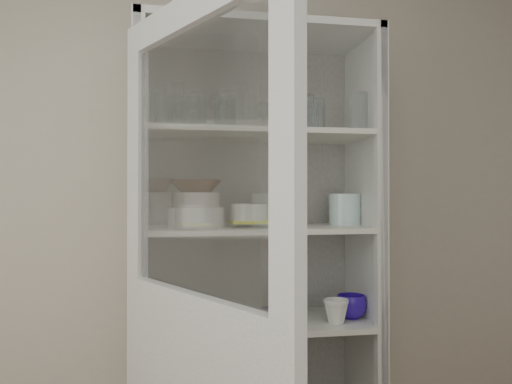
# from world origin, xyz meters

# --- Properties ---
(wall_back) EXTENTS (3.60, 0.02, 2.60)m
(wall_back) POSITION_xyz_m (0.00, 1.50, 1.30)
(wall_back) COLOR #BDB7A0
(wall_back) RESTS_ON ground
(pantry_cabinet) EXTENTS (1.00, 0.45, 2.10)m
(pantry_cabinet) POSITION_xyz_m (0.20, 1.34, 0.94)
(pantry_cabinet) COLOR #B3B2A2
(pantry_cabinet) RESTS_ON floor
(cupboard_door) EXTENTS (0.46, 0.81, 2.00)m
(cupboard_door) POSITION_xyz_m (-0.09, 0.65, 0.87)
(cupboard_door) COLOR #B3B2A2
(cupboard_door) RESTS_ON floor
(tumbler_0) EXTENTS (0.08, 0.08, 0.13)m
(tumbler_0) POSITION_xyz_m (-0.21, 1.15, 1.73)
(tumbler_0) COLOR silver
(tumbler_0) RESTS_ON shelf_glass
(tumbler_1) EXTENTS (0.08, 0.08, 0.14)m
(tumbler_1) POSITION_xyz_m (-0.19, 1.12, 1.73)
(tumbler_1) COLOR silver
(tumbler_1) RESTS_ON shelf_glass
(tumbler_2) EXTENTS (0.09, 0.09, 0.14)m
(tumbler_2) POSITION_xyz_m (-0.05, 1.16, 1.73)
(tumbler_2) COLOR silver
(tumbler_2) RESTS_ON shelf_glass
(tumbler_3) EXTENTS (0.09, 0.09, 0.15)m
(tumbler_3) POSITION_xyz_m (0.06, 1.16, 1.74)
(tumbler_3) COLOR silver
(tumbler_3) RESTS_ON shelf_glass
(tumbler_4) EXTENTS (0.07, 0.07, 0.13)m
(tumbler_4) POSITION_xyz_m (0.44, 1.15, 1.73)
(tumbler_4) COLOR silver
(tumbler_4) RESTS_ON shelf_glass
(tumbler_5) EXTENTS (0.07, 0.07, 0.14)m
(tumbler_5) POSITION_xyz_m (0.38, 1.12, 1.73)
(tumbler_5) COLOR silver
(tumbler_5) RESTS_ON shelf_glass
(tumbler_6) EXTENTS (0.10, 0.10, 0.16)m
(tumbler_6) POSITION_xyz_m (0.60, 1.12, 1.74)
(tumbler_6) COLOR silver
(tumbler_6) RESTS_ON shelf_glass
(tumbler_7) EXTENTS (0.09, 0.09, 0.15)m
(tumbler_7) POSITION_xyz_m (-0.13, 1.28, 1.73)
(tumbler_7) COLOR silver
(tumbler_7) RESTS_ON shelf_glass
(tumbler_8) EXTENTS (0.08, 0.08, 0.14)m
(tumbler_8) POSITION_xyz_m (-0.07, 1.25, 1.73)
(tumbler_8) COLOR silver
(tumbler_8) RESTS_ON shelf_glass
(tumbler_9) EXTENTS (0.07, 0.07, 0.13)m
(tumbler_9) POSITION_xyz_m (0.05, 1.29, 1.72)
(tumbler_9) COLOR silver
(tumbler_9) RESTS_ON shelf_glass
(tumbler_10) EXTENTS (0.07, 0.07, 0.14)m
(tumbler_10) POSITION_xyz_m (0.07, 1.29, 1.73)
(tumbler_10) COLOR silver
(tumbler_10) RESTS_ON shelf_glass
(tumbler_11) EXTENTS (0.09, 0.09, 0.14)m
(tumbler_11) POSITION_xyz_m (0.45, 1.28, 1.73)
(tumbler_11) COLOR silver
(tumbler_11) RESTS_ON shelf_glass
(goblet_0) EXTENTS (0.07, 0.07, 0.16)m
(goblet_0) POSITION_xyz_m (-0.12, 1.39, 1.74)
(goblet_0) COLOR silver
(goblet_0) RESTS_ON shelf_glass
(goblet_1) EXTENTS (0.07, 0.07, 0.17)m
(goblet_1) POSITION_xyz_m (0.25, 1.36, 1.74)
(goblet_1) COLOR silver
(goblet_1) RESTS_ON shelf_glass
(goblet_2) EXTENTS (0.07, 0.07, 0.16)m
(goblet_2) POSITION_xyz_m (0.39, 1.39, 1.74)
(goblet_2) COLOR silver
(goblet_2) RESTS_ON shelf_glass
(goblet_3) EXTENTS (0.07, 0.07, 0.16)m
(goblet_3) POSITION_xyz_m (0.48, 1.38, 1.74)
(goblet_3) COLOR silver
(goblet_3) RESTS_ON shelf_glass
(plate_stack_front) EXTENTS (0.23, 0.23, 0.08)m
(plate_stack_front) POSITION_xyz_m (-0.06, 1.23, 1.30)
(plate_stack_front) COLOR white
(plate_stack_front) RESTS_ON shelf_plates
(plate_stack_back) EXTENTS (0.19, 0.19, 0.07)m
(plate_stack_back) POSITION_xyz_m (-0.02, 1.42, 1.30)
(plate_stack_back) COLOR white
(plate_stack_back) RESTS_ON shelf_plates
(cream_bowl) EXTENTS (0.20, 0.20, 0.06)m
(cream_bowl) POSITION_xyz_m (-0.06, 1.23, 1.37)
(cream_bowl) COLOR beige
(cream_bowl) RESTS_ON plate_stack_front
(terracotta_bowl) EXTENTS (0.24, 0.24, 0.05)m
(terracotta_bowl) POSITION_xyz_m (-0.06, 1.23, 1.43)
(terracotta_bowl) COLOR #46240E
(terracotta_bowl) RESTS_ON cream_bowl
(glass_platter) EXTENTS (0.36, 0.36, 0.02)m
(glass_platter) POSITION_xyz_m (0.17, 1.25, 1.27)
(glass_platter) COLOR silver
(glass_platter) RESTS_ON shelf_plates
(yellow_trivet) EXTENTS (0.17, 0.17, 0.01)m
(yellow_trivet) POSITION_xyz_m (0.17, 1.25, 1.28)
(yellow_trivet) COLOR yellow
(yellow_trivet) RESTS_ON glass_platter
(white_ramekin) EXTENTS (0.21, 0.21, 0.07)m
(white_ramekin) POSITION_xyz_m (0.17, 1.25, 1.32)
(white_ramekin) COLOR white
(white_ramekin) RESTS_ON yellow_trivet
(grey_bowl_stack) EXTENTS (0.14, 0.14, 0.14)m
(grey_bowl_stack) POSITION_xyz_m (0.61, 1.30, 1.33)
(grey_bowl_stack) COLOR silver
(grey_bowl_stack) RESTS_ON shelf_plates
(mug_blue) EXTENTS (0.17, 0.17, 0.10)m
(mug_blue) POSITION_xyz_m (0.61, 1.23, 0.91)
(mug_blue) COLOR #23199A
(mug_blue) RESTS_ON shelf_mugs
(mug_teal) EXTENTS (0.11, 0.11, 0.09)m
(mug_teal) POSITION_xyz_m (0.36, 1.30, 0.91)
(mug_teal) COLOR teal
(mug_teal) RESTS_ON shelf_mugs
(mug_white) EXTENTS (0.12, 0.12, 0.10)m
(mug_white) POSITION_xyz_m (0.52, 1.16, 0.91)
(mug_white) COLOR white
(mug_white) RESTS_ON shelf_mugs
(teal_jar) EXTENTS (0.09, 0.09, 0.11)m
(teal_jar) POSITION_xyz_m (0.31, 1.33, 0.92)
(teal_jar) COLOR teal
(teal_jar) RESTS_ON shelf_mugs
(measuring_cups) EXTENTS (0.10, 0.10, 0.04)m
(measuring_cups) POSITION_xyz_m (-0.08, 1.22, 0.88)
(measuring_cups) COLOR #B6B6C2
(measuring_cups) RESTS_ON shelf_mugs
(white_canister) EXTENTS (0.11, 0.11, 0.12)m
(white_canister) POSITION_xyz_m (-0.21, 1.28, 0.92)
(white_canister) COLOR white
(white_canister) RESTS_ON shelf_mugs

